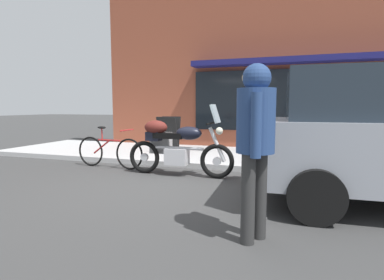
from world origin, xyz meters
TOP-DOWN VIEW (x-y plane):
  - ground_plane at (0.00, 0.00)m, footprint 80.00×80.00m
  - touring_motorcycle at (-0.18, 0.67)m, footprint 2.20×0.67m
  - parked_bicycle at (-1.83, 0.88)m, footprint 1.74×0.48m
  - pedestrian_walking at (1.72, -1.91)m, footprint 0.43×0.56m
  - sandwich_board_sign at (-1.14, 2.69)m, footprint 0.55×0.42m

SIDE VIEW (x-z plane):
  - ground_plane at x=0.00m, z-range 0.00..0.00m
  - parked_bicycle at x=-1.83m, z-range -0.09..0.84m
  - touring_motorcycle at x=-0.18m, z-range -0.09..1.32m
  - sandwich_board_sign at x=-1.14m, z-range 0.12..1.10m
  - pedestrian_walking at x=1.72m, z-range 0.23..2.02m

